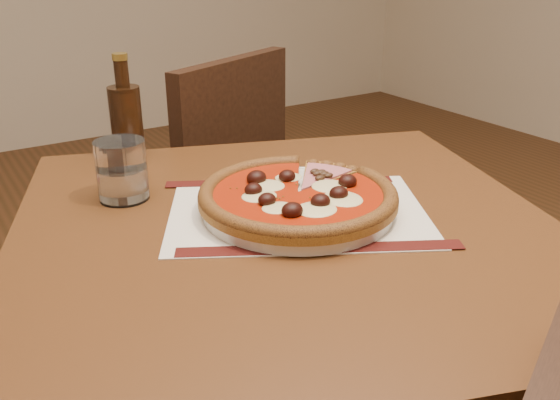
# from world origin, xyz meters

# --- Properties ---
(table) EXTENTS (1.02, 1.02, 0.75)m
(table) POSITION_xyz_m (-0.43, -0.05, 0.65)
(table) COLOR #5C3015
(table) RESTS_ON ground
(chair_far) EXTENTS (0.55, 0.55, 0.88)m
(chair_far) POSITION_xyz_m (-0.24, 0.64, 0.50)
(chair_far) COLOR black
(chair_far) RESTS_ON ground
(placemat) EXTENTS (0.48, 0.44, 0.00)m
(placemat) POSITION_xyz_m (-0.39, -0.02, 0.75)
(placemat) COLOR beige
(placemat) RESTS_ON table
(plate) EXTENTS (0.29, 0.29, 0.02)m
(plate) POSITION_xyz_m (-0.39, -0.02, 0.76)
(plate) COLOR white
(plate) RESTS_ON placemat
(pizza) EXTENTS (0.31, 0.31, 0.04)m
(pizza) POSITION_xyz_m (-0.39, -0.02, 0.78)
(pizza) COLOR #A97228
(pizza) RESTS_ON plate
(ham_slice) EXTENTS (0.14, 0.11, 0.02)m
(ham_slice) POSITION_xyz_m (-0.31, 0.04, 0.78)
(ham_slice) COLOR #A97228
(ham_slice) RESTS_ON plate
(water_glass) EXTENTS (0.11, 0.11, 0.10)m
(water_glass) POSITION_xyz_m (-0.60, 0.17, 0.80)
(water_glass) COLOR white
(water_glass) RESTS_ON table
(bottle) EXTENTS (0.06, 0.06, 0.20)m
(bottle) POSITION_xyz_m (-0.52, 0.36, 0.83)
(bottle) COLOR #351C0D
(bottle) RESTS_ON table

